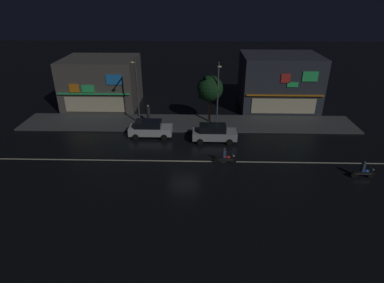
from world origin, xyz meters
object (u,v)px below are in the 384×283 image
(parked_car_trailing, at_px, (214,133))
(motorcycle_following, at_px, (363,171))
(pedestrian_on_sidewalk, at_px, (148,114))
(motorcycle_lead, at_px, (225,157))
(streetlamp_west, at_px, (137,87))
(streetlamp_mid, at_px, (218,89))
(parked_car_near_kerb, at_px, (150,128))
(traffic_cone, at_px, (144,132))

(parked_car_trailing, xyz_separation_m, motorcycle_following, (11.55, -6.52, -0.24))
(pedestrian_on_sidewalk, xyz_separation_m, parked_car_trailing, (7.14, -4.59, -0.16))
(motorcycle_lead, bearing_deg, streetlamp_west, -49.01)
(streetlamp_west, height_order, pedestrian_on_sidewalk, streetlamp_west)
(streetlamp_west, height_order, streetlamp_mid, streetlamp_west)
(pedestrian_on_sidewalk, bearing_deg, motorcycle_following, 93.36)
(parked_car_trailing, height_order, motorcycle_following, parked_car_trailing)
(streetlamp_west, height_order, parked_car_near_kerb, streetlamp_west)
(motorcycle_lead, height_order, motorcycle_following, same)
(streetlamp_mid, bearing_deg, motorcycle_lead, -87.58)
(streetlamp_west, distance_m, parked_car_near_kerb, 4.80)
(streetlamp_west, bearing_deg, motorcycle_following, -27.70)
(pedestrian_on_sidewalk, relative_size, traffic_cone, 3.52)
(pedestrian_on_sidewalk, distance_m, motorcycle_lead, 12.06)
(parked_car_trailing, distance_m, motorcycle_following, 13.26)
(parked_car_near_kerb, relative_size, motorcycle_following, 2.26)
(streetlamp_west, bearing_deg, motorcycle_lead, -43.15)
(streetlamp_west, height_order, motorcycle_following, streetlamp_west)
(streetlamp_west, bearing_deg, parked_car_trailing, -25.06)
(streetlamp_west, distance_m, traffic_cone, 4.83)
(streetlamp_mid, height_order, parked_car_trailing, streetlamp_mid)
(streetlamp_west, height_order, motorcycle_lead, streetlamp_west)
(parked_car_trailing, bearing_deg, traffic_cone, -10.74)
(motorcycle_following, bearing_deg, pedestrian_on_sidewalk, -37.91)
(traffic_cone, bearing_deg, streetlamp_mid, 16.45)
(streetlamp_mid, relative_size, parked_car_near_kerb, 1.59)
(parked_car_near_kerb, bearing_deg, streetlamp_west, -60.25)
(motorcycle_following, bearing_deg, streetlamp_mid, -49.43)
(pedestrian_on_sidewalk, bearing_deg, traffic_cone, 34.41)
(streetlamp_mid, height_order, motorcycle_following, streetlamp_mid)
(motorcycle_following, bearing_deg, traffic_cone, -30.04)
(parked_car_near_kerb, bearing_deg, traffic_cone, -32.11)
(traffic_cone, bearing_deg, motorcycle_lead, -36.58)
(traffic_cone, bearing_deg, parked_car_trailing, -10.74)
(streetlamp_mid, distance_m, motorcycle_lead, 8.84)
(pedestrian_on_sidewalk, height_order, motorcycle_following, pedestrian_on_sidewalk)
(motorcycle_following, distance_m, traffic_cone, 20.26)
(pedestrian_on_sidewalk, relative_size, motorcycle_following, 1.02)
(streetlamp_mid, height_order, motorcycle_lead, streetlamp_mid)
(streetlamp_mid, xyz_separation_m, pedestrian_on_sidewalk, (-7.57, 1.01, -3.16))
(streetlamp_west, relative_size, streetlamp_mid, 1.05)
(streetlamp_mid, bearing_deg, parked_car_near_kerb, -158.68)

